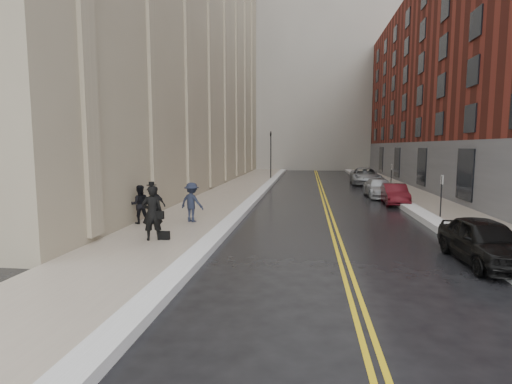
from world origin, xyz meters
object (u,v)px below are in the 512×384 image
(pedestrian_c, at_px, (155,205))
(car_silver_far, at_px, (365,176))
(pedestrian_a, at_px, (140,204))
(car_maroon, at_px, (395,194))
(car_silver_near, at_px, (379,188))
(pedestrian_b, at_px, (192,202))
(pedestrian_main, at_px, (152,213))
(car_black, at_px, (485,241))

(pedestrian_c, bearing_deg, car_silver_far, -106.58)
(car_silver_far, distance_m, pedestrian_a, 25.59)
(car_maroon, bearing_deg, car_silver_far, 93.04)
(car_silver_near, relative_size, pedestrian_b, 2.47)
(car_silver_far, bearing_deg, pedestrian_main, -111.19)
(pedestrian_main, relative_size, pedestrian_a, 1.18)
(car_black, height_order, pedestrian_a, pedestrian_a)
(pedestrian_b, bearing_deg, pedestrian_a, 37.29)
(car_maroon, relative_size, pedestrian_c, 2.26)
(car_maroon, height_order, pedestrian_a, pedestrian_a)
(car_maroon, relative_size, car_silver_near, 0.86)
(car_black, bearing_deg, car_silver_near, 89.13)
(car_silver_near, distance_m, pedestrian_c, 17.15)
(pedestrian_main, height_order, pedestrian_a, pedestrian_main)
(pedestrian_main, bearing_deg, car_silver_near, -148.38)
(car_silver_near, height_order, pedestrian_main, pedestrian_main)
(pedestrian_a, bearing_deg, pedestrian_c, 149.90)
(car_silver_far, height_order, pedestrian_c, pedestrian_c)
(pedestrian_a, relative_size, pedestrian_b, 0.96)
(car_maroon, xyz_separation_m, car_silver_far, (0.01, 13.25, 0.16))
(car_silver_far, height_order, pedestrian_b, pedestrian_b)
(pedestrian_main, bearing_deg, car_silver_far, -137.22)
(pedestrian_c, bearing_deg, car_silver_near, -121.41)
(car_black, bearing_deg, pedestrian_a, 160.26)
(pedestrian_b, bearing_deg, car_maroon, -123.86)
(pedestrian_main, xyz_separation_m, pedestrian_a, (-1.81, 3.01, -0.15))
(pedestrian_main, bearing_deg, pedestrian_a, -82.15)
(car_black, bearing_deg, pedestrian_main, 172.20)
(car_silver_near, bearing_deg, car_black, -90.50)
(pedestrian_main, relative_size, pedestrian_c, 1.20)
(car_maroon, relative_size, car_silver_far, 0.68)
(pedestrian_a, bearing_deg, car_silver_near, -160.55)
(pedestrian_c, bearing_deg, car_black, 174.04)
(pedestrian_main, height_order, pedestrian_c, pedestrian_main)
(pedestrian_c, bearing_deg, car_maroon, -131.68)
(car_silver_near, height_order, pedestrian_c, pedestrian_c)
(car_maroon, distance_m, pedestrian_a, 15.69)
(car_black, relative_size, pedestrian_a, 2.39)
(car_black, bearing_deg, car_silver_far, 87.85)
(car_silver_far, relative_size, pedestrian_c, 3.34)
(pedestrian_main, distance_m, pedestrian_b, 3.76)
(car_black, bearing_deg, pedestrian_b, 153.66)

